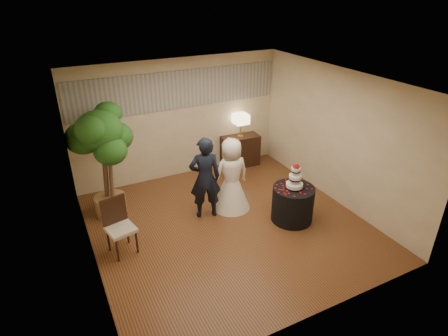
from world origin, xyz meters
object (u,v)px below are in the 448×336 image
ficus_tree (104,162)px  bride (231,174)px  table_lamp (241,125)px  groom (205,178)px  wedding_cake (295,176)px  cake_table (293,204)px  console (240,151)px  side_chair (121,228)px

ficus_tree → bride: bearing=-21.3°
table_lamp → groom: bearing=-135.4°
bride → wedding_cake: 1.30m
cake_table → console: 2.65m
table_lamp → ficus_tree: ficus_tree is taller
groom → wedding_cake: groom is taller
console → side_chair: size_ratio=0.94×
console → ficus_tree: 3.61m
bride → side_chair: (-2.37, -0.45, -0.26)m
cake_table → side_chair: (-3.23, 0.51, 0.15)m
cake_table → side_chair: bearing=171.1°
bride → wedding_cake: (0.86, -0.95, 0.21)m
groom → console: 2.49m
groom → ficus_tree: ficus_tree is taller
groom → wedding_cake: size_ratio=3.29×
ficus_tree → side_chair: 1.49m
wedding_cake → console: (0.28, 2.64, -0.58)m
wedding_cake → table_lamp: (0.28, 2.64, 0.11)m
side_chair → console: bearing=18.9°
cake_table → console: (0.28, 2.64, 0.04)m
groom → cake_table: groom is taller
groom → ficus_tree: (-1.70, 0.94, 0.30)m
table_lamp → console: bearing=0.0°
cake_table → table_lamp: (0.28, 2.64, 0.73)m
console → table_lamp: bearing=0.0°
cake_table → table_lamp: size_ratio=1.40×
side_chair → ficus_tree: bearing=74.7°
console → ficus_tree: bearing=-163.0°
console → cake_table: bearing=-91.9°
cake_table → wedding_cake: size_ratio=1.57×
bride → side_chair: 2.43m
bride → wedding_cake: bride is taller
groom → console: bearing=-121.5°
wedding_cake → cake_table: bearing=0.0°
table_lamp → bride: bearing=-124.2°
groom → table_lamp: groom is taller
console → table_lamp: table_lamp is taller
console → ficus_tree: (-3.44, -0.78, 0.75)m
groom → side_chair: bearing=26.9°
console → bride: bearing=-120.0°
wedding_cake → ficus_tree: 3.67m
bride → ficus_tree: (-2.30, 0.90, 0.38)m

